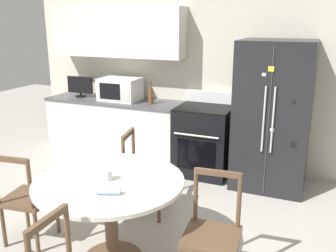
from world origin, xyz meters
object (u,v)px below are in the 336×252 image
Objects in this scene: counter_bottle at (151,96)px; candle_glass at (107,176)px; dining_chair_left at (27,199)px; microwave at (120,89)px; dining_chair_far at (144,175)px; countertop_tv at (80,86)px; dining_chair_right at (212,235)px; oven_range at (204,140)px; refrigerator at (273,116)px.

candle_glass is at bearing -73.97° from counter_bottle.
dining_chair_left reaches higher than candle_glass.
microwave is 6.29× the size of candle_glass.
dining_chair_far reaches higher than candle_glass.
microwave is at bearing 89.41° from dining_chair_left.
countertop_tv is 0.45× the size of dining_chair_right.
candle_glass is (1.79, -2.18, -0.26)m from countertop_tv.
countertop_tv is at bearing 105.57° from dining_chair_left.
countertop_tv is 0.45× the size of dining_chair_far.
dining_chair_right is at bearing 4.07° from candle_glass.
dining_chair_right is (1.73, 0.09, 0.00)m from dining_chair_left.
dining_chair_left is 1.00× the size of dining_chair_far.
oven_range is at bearing -0.16° from countertop_tv.
counter_bottle is 0.34× the size of dining_chair_far.
refrigerator is 1.99× the size of dining_chair_far.
candle_glass is at bearing -1.05° from dining_chair_right.
microwave is (-1.27, 0.02, 0.59)m from oven_range.
oven_range is 1.32m from dining_chair_far.
microwave is 0.67m from countertop_tv.
microwave reaches higher than counter_bottle.
candle_glass is at bearing -93.98° from oven_range.
countertop_tv is at bearing -138.88° from dining_chair_far.
countertop_tv is at bearing -43.52° from dining_chair_right.
counter_bottle is at bearing -1.92° from countertop_tv.
counter_bottle is (-1.63, 0.01, 0.12)m from refrigerator.
counter_bottle is at bearing -59.40° from dining_chair_right.
refrigerator is 1.99× the size of dining_chair_left.
counter_bottle reaches higher than dining_chair_right.
candle_glass is at bearing -115.59° from refrigerator.
oven_range reaches higher than dining_chair_left.
dining_chair_left is at bearing -67.02° from countertop_tv.
refrigerator is 4.37× the size of countertop_tv.
countertop_tv reaches higher than dining_chair_left.
dining_chair_left is at bearing -131.09° from refrigerator.
refrigerator reaches higher than dining_chair_left.
microwave reaches higher than candle_glass.
microwave is 2.99m from dining_chair_right.
dining_chair_right is (-0.14, -2.06, -0.46)m from refrigerator.
dining_chair_right is 1.00× the size of dining_chair_far.
refrigerator is at bearing 41.50° from dining_chair_left.
dining_chair_left and dining_chair_right have the same top height.
dining_chair_far is at bearing 42.87° from dining_chair_left.
oven_range reaches higher than candle_glass.
candle_glass is (1.12, -2.19, -0.26)m from microwave.
refrigerator is at bearing 64.41° from candle_glass.
dining_chair_right is (2.67, -2.11, -0.63)m from countertop_tv.
countertop_tv is 0.45× the size of dining_chair_left.
counter_bottle is at bearing 106.03° from candle_glass.
countertop_tv is (-2.81, 0.05, 0.17)m from refrigerator.
microwave is at bearing 1.40° from countertop_tv.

